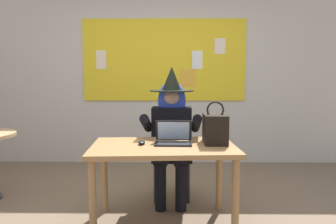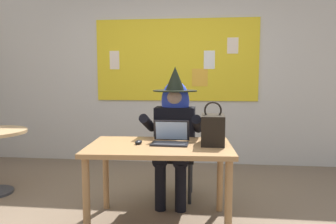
{
  "view_description": "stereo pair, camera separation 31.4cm",
  "coord_description": "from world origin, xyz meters",
  "px_view_note": "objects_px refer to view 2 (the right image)",
  "views": [
    {
      "loc": [
        0.12,
        -2.81,
        1.32
      ],
      "look_at": [
        0.08,
        0.32,
        0.97
      ],
      "focal_mm": 34.95,
      "sensor_mm": 36.0,
      "label": 1
    },
    {
      "loc": [
        0.43,
        -2.79,
        1.32
      ],
      "look_at": [
        0.08,
        0.32,
        0.97
      ],
      "focal_mm": 34.95,
      "sensor_mm": 36.0,
      "label": 2
    }
  ],
  "objects_px": {
    "handbag": "(213,129)",
    "person_costumed": "(174,125)",
    "desk_main": "(160,155)",
    "chair_at_desk": "(175,149)",
    "computer_mouse": "(139,142)",
    "laptop": "(170,138)"
  },
  "relations": [
    {
      "from": "chair_at_desk",
      "to": "desk_main",
      "type": "bearing_deg",
      "value": -5.83
    },
    {
      "from": "desk_main",
      "to": "laptop",
      "type": "height_order",
      "value": "laptop"
    },
    {
      "from": "desk_main",
      "to": "chair_at_desk",
      "type": "bearing_deg",
      "value": 84.48
    },
    {
      "from": "desk_main",
      "to": "chair_at_desk",
      "type": "height_order",
      "value": "chair_at_desk"
    },
    {
      "from": "desk_main",
      "to": "laptop",
      "type": "distance_m",
      "value": 0.18
    },
    {
      "from": "computer_mouse",
      "to": "chair_at_desk",
      "type": "bearing_deg",
      "value": 75.2
    },
    {
      "from": "chair_at_desk",
      "to": "person_costumed",
      "type": "bearing_deg",
      "value": -0.79
    },
    {
      "from": "handbag",
      "to": "chair_at_desk",
      "type": "bearing_deg",
      "value": 120.61
    },
    {
      "from": "desk_main",
      "to": "person_costumed",
      "type": "xyz_separation_m",
      "value": [
        0.07,
        0.62,
        0.17
      ]
    },
    {
      "from": "person_costumed",
      "to": "chair_at_desk",
      "type": "bearing_deg",
      "value": -179.14
    },
    {
      "from": "chair_at_desk",
      "to": "computer_mouse",
      "type": "distance_m",
      "value": 0.8
    },
    {
      "from": "computer_mouse",
      "to": "handbag",
      "type": "bearing_deg",
      "value": 11.09
    },
    {
      "from": "person_costumed",
      "to": "handbag",
      "type": "height_order",
      "value": "person_costumed"
    },
    {
      "from": "chair_at_desk",
      "to": "person_costumed",
      "type": "distance_m",
      "value": 0.31
    },
    {
      "from": "laptop",
      "to": "handbag",
      "type": "relative_size",
      "value": 0.88
    },
    {
      "from": "handbag",
      "to": "person_costumed",
      "type": "bearing_deg",
      "value": 126.16
    },
    {
      "from": "person_costumed",
      "to": "handbag",
      "type": "distance_m",
      "value": 0.66
    },
    {
      "from": "chair_at_desk",
      "to": "laptop",
      "type": "height_order",
      "value": "laptop"
    },
    {
      "from": "laptop",
      "to": "handbag",
      "type": "distance_m",
      "value": 0.38
    },
    {
      "from": "desk_main",
      "to": "person_costumed",
      "type": "bearing_deg",
      "value": 83.48
    },
    {
      "from": "chair_at_desk",
      "to": "laptop",
      "type": "relative_size",
      "value": 2.77
    },
    {
      "from": "person_costumed",
      "to": "laptop",
      "type": "bearing_deg",
      "value": 3.07
    }
  ]
}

